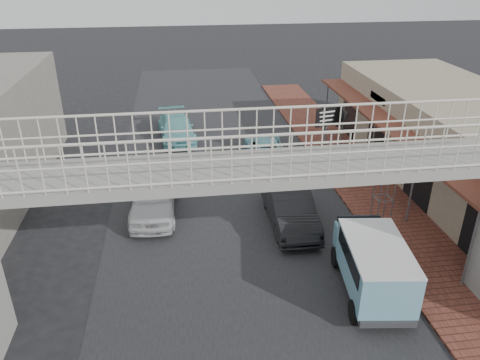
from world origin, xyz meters
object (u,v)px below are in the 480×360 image
object	(u,v)px
angkot_van	(374,261)
street_clock	(388,167)
white_hatchback	(153,196)
dark_sedan	(290,207)
angkot_curb	(265,147)
angkot_far	(176,128)
arrow_sign	(342,116)
motorcycle_near	(337,172)
motorcycle_far	(328,160)

from	to	relation	value
angkot_van	street_clock	xyz separation A→B (m)	(1.84, 3.62, 1.47)
angkot_van	street_clock	distance (m)	4.32
street_clock	white_hatchback	bearing A→B (deg)	161.57
dark_sedan	street_clock	world-z (taller)	street_clock
angkot_curb	angkot_far	distance (m)	5.81
dark_sedan	arrow_sign	xyz separation A→B (m)	(3.73, 5.18, 1.92)
arrow_sign	white_hatchback	bearing A→B (deg)	-170.45
motorcycle_near	street_clock	world-z (taller)	street_clock
white_hatchback	arrow_sign	size ratio (longest dim) A/B	1.42
street_clock	arrow_sign	size ratio (longest dim) A/B	0.98
motorcycle_far	angkot_van	bearing A→B (deg)	-162.08
white_hatchback	angkot_far	bearing A→B (deg)	85.54
angkot_curb	motorcycle_near	xyz separation A→B (m)	(2.79, -3.39, -0.06)
angkot_van	motorcycle_far	xyz separation A→B (m)	(1.51, 9.20, -0.61)
dark_sedan	street_clock	bearing A→B (deg)	-14.89
motorcycle_near	motorcycle_far	xyz separation A→B (m)	(0.00, 1.30, 0.09)
dark_sedan	angkot_van	size ratio (longest dim) A/B	1.10
motorcycle_near	white_hatchback	bearing A→B (deg)	108.08
angkot_far	angkot_van	distance (m)	15.96
angkot_far	angkot_van	world-z (taller)	angkot_van
angkot_far	street_clock	world-z (taller)	street_clock
angkot_van	arrow_sign	xyz separation A→B (m)	(2.18, 9.74, 1.44)
angkot_van	motorcycle_far	world-z (taller)	angkot_van
motorcycle_far	arrow_sign	xyz separation A→B (m)	(0.67, 0.55, 2.05)
white_hatchback	dark_sedan	size ratio (longest dim) A/B	0.99
angkot_van	motorcycle_far	bearing A→B (deg)	87.91
motorcycle_far	arrow_sign	world-z (taller)	arrow_sign
angkot_van	street_clock	size ratio (longest dim) A/B	1.32
street_clock	arrow_sign	distance (m)	6.14
arrow_sign	motorcycle_near	bearing A→B (deg)	-121.83
motorcycle_far	street_clock	world-z (taller)	street_clock
arrow_sign	angkot_far	bearing A→B (deg)	135.88
white_hatchback	angkot_van	xyz separation A→B (m)	(6.95, -6.16, 0.46)
dark_sedan	arrow_sign	bearing A→B (deg)	54.93
white_hatchback	dark_sedan	world-z (taller)	white_hatchback
dark_sedan	angkot_far	xyz separation A→B (m)	(-4.33, 10.26, -0.08)
angkot_curb	street_clock	distance (m)	8.54
motorcycle_near	street_clock	bearing A→B (deg)	-169.06
angkot_van	angkot_far	bearing A→B (deg)	118.86
motorcycle_near	street_clock	distance (m)	4.81
angkot_curb	motorcycle_far	world-z (taller)	angkot_curb
motorcycle_near	angkot_curb	bearing A→B (deg)	45.94
angkot_far	motorcycle_near	xyz separation A→B (m)	(7.39, -6.93, -0.14)
motorcycle_near	arrow_sign	bearing A→B (deg)	-13.47
angkot_far	street_clock	bearing A→B (deg)	-61.41
angkot_far	motorcycle_near	bearing A→B (deg)	-49.15
white_hatchback	street_clock	world-z (taller)	street_clock
angkot_curb	angkot_far	xyz separation A→B (m)	(-4.60, 3.55, 0.08)
white_hatchback	dark_sedan	xyz separation A→B (m)	(5.39, -1.60, -0.02)
white_hatchback	motorcycle_near	xyz separation A→B (m)	(8.46, 1.73, -0.24)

